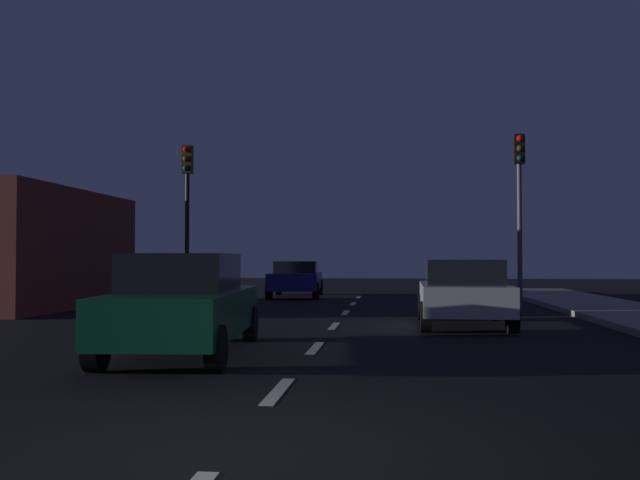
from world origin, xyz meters
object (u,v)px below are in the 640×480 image
(car_adjacent_lane, at_px, (185,304))
(car_oncoming_far, at_px, (296,278))
(car_stopped_ahead, at_px, (463,292))
(traffic_signal_left, at_px, (187,194))
(traffic_signal_right, at_px, (519,187))

(car_adjacent_lane, relative_size, car_oncoming_far, 1.05)
(car_stopped_ahead, height_order, car_oncoming_far, car_stopped_ahead)
(car_oncoming_far, bearing_deg, car_stopped_ahead, -64.32)
(traffic_signal_left, bearing_deg, car_oncoming_far, 63.64)
(traffic_signal_right, distance_m, car_adjacent_lane, 13.13)
(traffic_signal_right, distance_m, car_oncoming_far, 9.84)
(traffic_signal_right, height_order, car_stopped_ahead, traffic_signal_right)
(traffic_signal_left, distance_m, car_oncoming_far, 6.78)
(car_oncoming_far, bearing_deg, car_adjacent_lane, -88.24)
(traffic_signal_left, xyz_separation_m, traffic_signal_right, (10.33, 0.00, 0.10))
(car_stopped_ahead, height_order, car_adjacent_lane, car_adjacent_lane)
(traffic_signal_left, xyz_separation_m, car_oncoming_far, (2.73, 5.52, -2.85))
(car_stopped_ahead, bearing_deg, traffic_signal_left, 145.27)
(traffic_signal_left, height_order, traffic_signal_right, traffic_signal_right)
(traffic_signal_left, relative_size, car_stopped_ahead, 1.30)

